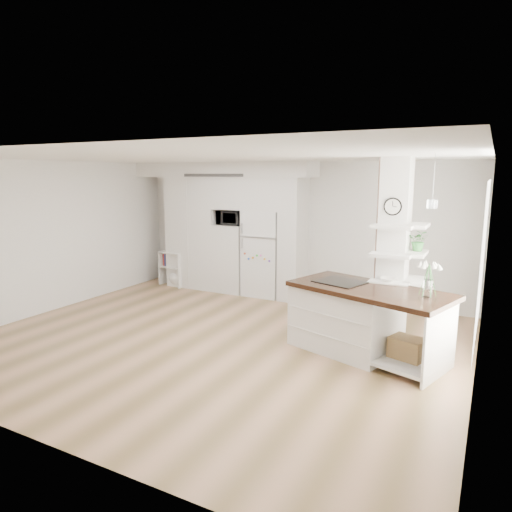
{
  "coord_description": "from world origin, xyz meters",
  "views": [
    {
      "loc": [
        3.55,
        -5.51,
        2.47
      ],
      "look_at": [
        0.21,
        0.9,
        1.16
      ],
      "focal_mm": 32.0,
      "sensor_mm": 36.0,
      "label": 1
    }
  ],
  "objects_px": {
    "refrigerator": "(265,253)",
    "floor_plant_a": "(443,321)",
    "kitchen_island": "(353,317)",
    "bookshelf": "(175,271)"
  },
  "relations": [
    {
      "from": "refrigerator",
      "to": "kitchen_island",
      "type": "bearing_deg",
      "value": -41.11
    },
    {
      "from": "refrigerator",
      "to": "bookshelf",
      "type": "xyz_separation_m",
      "value": [
        -2.14,
        -0.19,
        -0.54
      ]
    },
    {
      "from": "bookshelf",
      "to": "floor_plant_a",
      "type": "xyz_separation_m",
      "value": [
        5.67,
        -0.82,
        -0.06
      ]
    },
    {
      "from": "kitchen_island",
      "to": "floor_plant_a",
      "type": "bearing_deg",
      "value": 63.97
    },
    {
      "from": "kitchen_island",
      "to": "floor_plant_a",
      "type": "height_order",
      "value": "kitchen_island"
    },
    {
      "from": "kitchen_island",
      "to": "floor_plant_a",
      "type": "xyz_separation_m",
      "value": [
        1.08,
        1.13,
        -0.23
      ]
    },
    {
      "from": "refrigerator",
      "to": "kitchen_island",
      "type": "height_order",
      "value": "refrigerator"
    },
    {
      "from": "refrigerator",
      "to": "floor_plant_a",
      "type": "relative_size",
      "value": 3.29
    },
    {
      "from": "floor_plant_a",
      "to": "bookshelf",
      "type": "bearing_deg",
      "value": 171.8
    },
    {
      "from": "floor_plant_a",
      "to": "refrigerator",
      "type": "bearing_deg",
      "value": 164.08
    }
  ]
}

